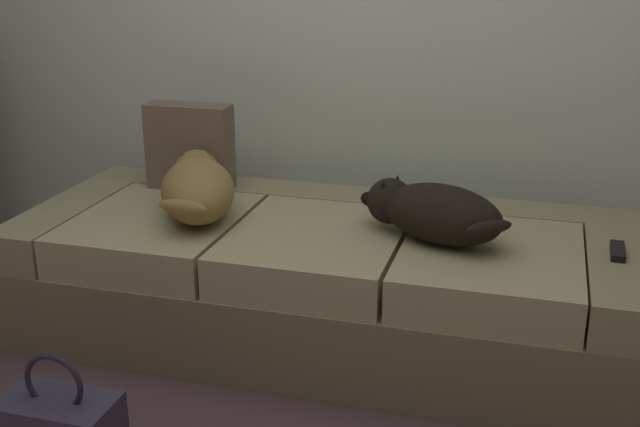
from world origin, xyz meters
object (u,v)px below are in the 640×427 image
Objects in this scene: couch at (324,280)px; tv_remote at (618,251)px; dog_dark at (433,212)px; dog_tan at (197,187)px; throw_pillow at (190,147)px.

couch is 1.01m from tv_remote.
dog_dark is (0.39, -0.06, 0.32)m from couch.
dog_dark is 0.60m from tv_remote.
dog_tan reaches higher than couch.
dog_tan is at bearing -174.10° from couch.
dog_dark is at bearing -17.07° from throw_pillow.
couch is 6.44× the size of throw_pillow.
throw_pillow reaches higher than dog_dark.
couch is 0.78m from throw_pillow.
dog_tan is 0.34m from throw_pillow.
dog_tan is 1.74× the size of throw_pillow.
tv_remote is 1.64m from throw_pillow.
couch is 0.57m from dog_tan.
throw_pillow is at bearing 158.26° from couch.
throw_pillow is at bearing 118.71° from dog_tan.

